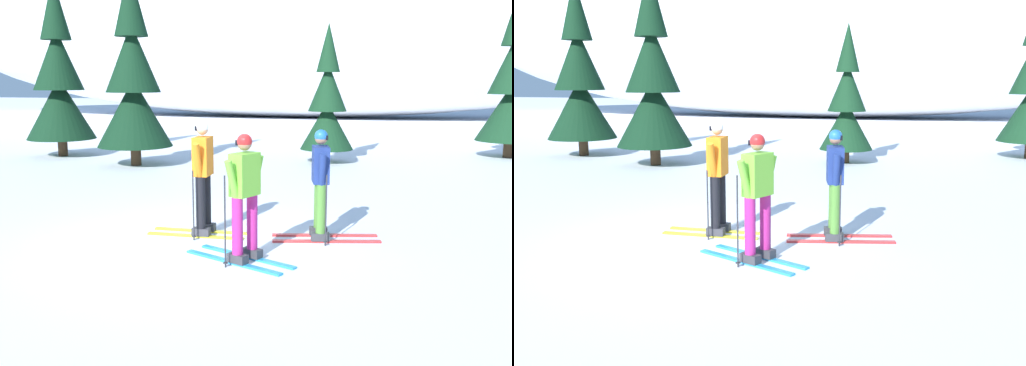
% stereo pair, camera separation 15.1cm
% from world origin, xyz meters
% --- Properties ---
extents(ground_plane, '(120.00, 120.00, 0.00)m').
position_xyz_m(ground_plane, '(0.00, 0.00, 0.00)').
color(ground_plane, white).
extents(skier_lime_jacket, '(1.67, 1.07, 1.77)m').
position_xyz_m(skier_lime_jacket, '(0.92, -0.63, 0.92)').
color(skier_lime_jacket, '#2893CC').
rests_on(skier_lime_jacket, ground).
extents(skier_navy_jacket, '(1.73, 0.82, 1.72)m').
position_xyz_m(skier_navy_jacket, '(1.79, 0.71, 0.91)').
color(skier_navy_jacket, red).
rests_on(skier_navy_jacket, ground).
extents(skier_orange_jacket, '(1.60, 0.77, 1.84)m').
position_xyz_m(skier_orange_jacket, '(-0.07, 0.54, 0.97)').
color(skier_orange_jacket, gold).
rests_on(skier_orange_jacket, ground).
extents(pine_tree_far_left, '(2.18, 2.18, 5.65)m').
position_xyz_m(pine_tree_far_left, '(-7.55, 8.47, 2.36)').
color(pine_tree_far_left, '#47301E').
rests_on(pine_tree_far_left, ground).
extents(pine_tree_center_left, '(2.15, 2.15, 5.58)m').
position_xyz_m(pine_tree_center_left, '(-4.35, 7.15, 2.33)').
color(pine_tree_center_left, '#47301E').
rests_on(pine_tree_center_left, ground).
extents(pine_tree_center_right, '(1.58, 1.58, 4.09)m').
position_xyz_m(pine_tree_center_right, '(0.99, 8.94, 1.71)').
color(pine_tree_center_right, '#47301E').
rests_on(pine_tree_center_right, ground).
extents(snow_ridge_background, '(51.91, 14.15, 12.34)m').
position_xyz_m(snow_ridge_background, '(-3.09, 29.35, 6.17)').
color(snow_ridge_background, white).
rests_on(snow_ridge_background, ground).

